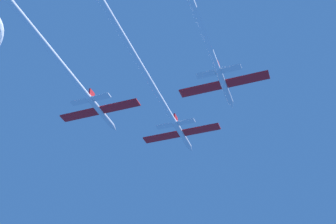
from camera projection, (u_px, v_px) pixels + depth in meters
jet_lead at (159, 96)px, 71.55m from camera, size 14.92×45.66×2.47m
jet_left_wing at (68, 72)px, 67.02m from camera, size 14.92×42.53×2.47m
jet_right_wing at (209, 46)px, 62.98m from camera, size 14.92×39.27×2.47m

